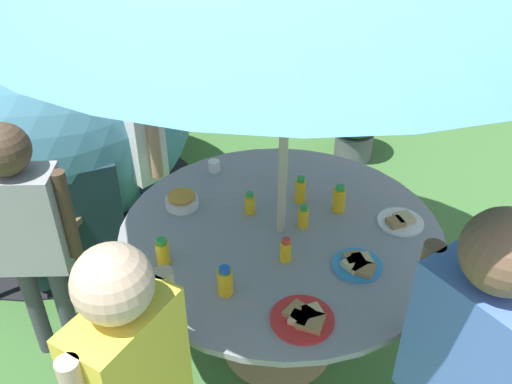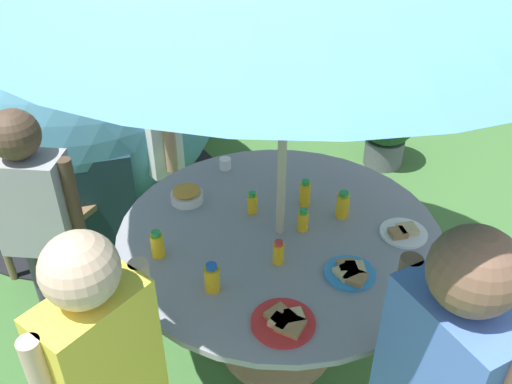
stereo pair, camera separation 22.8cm
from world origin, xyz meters
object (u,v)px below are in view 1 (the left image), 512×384
Objects in this scene: wooden_chair at (20,196)px; juice_bottle_far_right at (286,250)px; dome_tent at (45,104)px; child_in_grey_shirt at (25,221)px; plate_center_front at (358,264)px; child_in_yellow_shirt at (130,371)px; juice_bottle_mid_left at (300,190)px; juice_bottle_far_left at (225,281)px; juice_bottle_near_left at (250,203)px; plate_near_right at (303,318)px; juice_bottle_front_edge at (303,217)px; cup_near at (214,166)px; snack_bowl at (182,200)px; child_in_white_shirt at (132,132)px; child_in_blue_shirt at (472,350)px; garden_table at (280,257)px; potted_plant at (357,118)px; plate_center_back at (400,221)px; juice_bottle_mid_right at (163,252)px; juice_bottle_back_edge at (339,199)px.

juice_bottle_far_right is at bearing -96.78° from wooden_chair.
dome_tent is at bearing 102.83° from juice_bottle_far_right.
plate_center_front is at bearing -10.05° from child_in_grey_shirt.
child_in_yellow_shirt is 1.16m from juice_bottle_mid_left.
child_in_grey_shirt is 1.37m from plate_center_front.
wooden_chair reaches higher than juice_bottle_far_left.
juice_bottle_near_left is (0.86, -0.37, -0.02)m from child_in_grey_shirt.
plate_near_right is at bearing -105.71° from wooden_chair.
plate_near_right is 2.17× the size of juice_bottle_front_edge.
cup_near is (0.37, 0.75, -0.03)m from juice_bottle_far_left.
snack_bowl is 0.55m from juice_bottle_front_edge.
child_in_grey_shirt reaches higher than wooden_chair.
child_in_blue_shirt is at bearing -5.80° from child_in_white_shirt.
garden_table is 9.32× the size of snack_bowl.
juice_bottle_near_left is at bearing 47.73° from juice_bottle_far_left.
plate_center_back reaches higher than potted_plant.
wooden_chair is at bearing 130.91° from juice_bottle_near_left.
juice_bottle_front_edge is (1.01, -0.57, -0.02)m from child_in_grey_shirt.
garden_table is 0.55m from juice_bottle_mid_right.
child_in_blue_shirt is 1.12m from juice_bottle_near_left.
plate_center_front is (0.95, 0.07, -0.09)m from child_in_yellow_shirt.
juice_bottle_mid_left is at bearing 12.73° from child_in_white_shirt.
potted_plant is 1.90m from juice_bottle_near_left.
dome_tent is at bearing 9.73° from child_in_blue_shirt.
juice_bottle_front_edge is at bearing -3.82° from child_in_yellow_shirt.
plate_center_front is at bearing -161.66° from plate_center_back.
child_in_blue_shirt is (0.86, -0.51, 0.06)m from child_in_yellow_shirt.
juice_bottle_near_left is 1.02× the size of juice_bottle_front_edge.
juice_bottle_mid_left is 1.24× the size of juice_bottle_front_edge.
juice_bottle_far_right is (0.82, -0.71, -0.02)m from child_in_grey_shirt.
child_in_grey_shirt is at bearing 150.18° from plate_center_back.
child_in_grey_shirt is at bearing 156.71° from juice_bottle_near_left.
juice_bottle_far_left is (-0.84, 0.04, 0.05)m from plate_center_back.
juice_bottle_far_left is at bearing -132.27° from juice_bottle_near_left.
juice_bottle_mid_left reaches higher than plate_near_right.
juice_bottle_mid_right is (-0.70, -0.05, -0.00)m from juice_bottle_mid_left.
wooden_chair is 0.78× the size of child_in_white_shirt.
juice_bottle_back_edge reaches higher than plate_near_right.
cup_near is (0.03, 0.39, -0.02)m from juice_bottle_near_left.
child_in_blue_shirt is 13.09× the size of juice_bottle_far_right.
wooden_chair reaches higher than plate_center_front.
juice_bottle_mid_right is (-0.25, -0.92, -0.03)m from child_in_white_shirt.
plate_center_front is at bearing -81.62° from cup_near.
child_in_grey_shirt is at bearing -98.94° from dome_tent.
juice_bottle_far_left is (-0.38, -0.20, 0.21)m from garden_table.
juice_bottle_mid_right is at bearing -18.49° from child_in_grey_shirt.
dome_tent is 1.94m from juice_bottle_far_right.
child_in_white_shirt is 1.40m from plate_center_front.
garden_table is at bearing 108.99° from plate_center_front.
cup_near is at bearing 118.07° from juice_bottle_back_edge.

